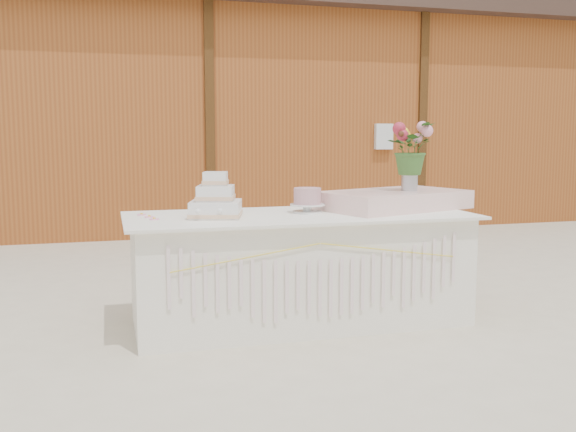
% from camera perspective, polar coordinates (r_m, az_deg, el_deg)
% --- Properties ---
extents(ground, '(80.00, 80.00, 0.00)m').
position_cam_1_polar(ground, '(4.62, 1.02, -9.34)').
color(ground, beige).
rests_on(ground, ground).
extents(barn, '(12.60, 4.60, 3.30)m').
position_cam_1_polar(barn, '(10.32, -8.76, 9.10)').
color(barn, brown).
rests_on(barn, ground).
extents(cake_table, '(2.40, 1.00, 0.77)m').
position_cam_1_polar(cake_table, '(4.52, 1.05, -4.65)').
color(cake_table, white).
rests_on(cake_table, ground).
extents(wedding_cake, '(0.42, 0.42, 0.30)m').
position_cam_1_polar(wedding_cake, '(4.31, -6.44, 1.26)').
color(wedding_cake, white).
rests_on(wedding_cake, cake_table).
extents(pink_cake_stand, '(0.25, 0.25, 0.18)m').
position_cam_1_polar(pink_cake_stand, '(4.53, 1.73, 1.53)').
color(pink_cake_stand, white).
rests_on(pink_cake_stand, cake_table).
extents(satin_runner, '(1.21, 0.93, 0.13)m').
position_cam_1_polar(satin_runner, '(4.84, 9.38, 1.42)').
color(satin_runner, '#FFCECD').
rests_on(satin_runner, cake_table).
extents(flower_vase, '(0.12, 0.12, 0.17)m').
position_cam_1_polar(flower_vase, '(4.88, 10.74, 3.22)').
color(flower_vase, '#B9B9BE').
rests_on(flower_vase, satin_runner).
extents(bouquet, '(0.46, 0.45, 0.39)m').
position_cam_1_polar(bouquet, '(4.87, 10.82, 6.49)').
color(bouquet, '#356026').
rests_on(bouquet, flower_vase).
extents(loose_flowers, '(0.19, 0.33, 0.02)m').
position_cam_1_polar(loose_flowers, '(4.37, -12.69, -0.04)').
color(loose_flowers, '#FE9BC0').
rests_on(loose_flowers, cake_table).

